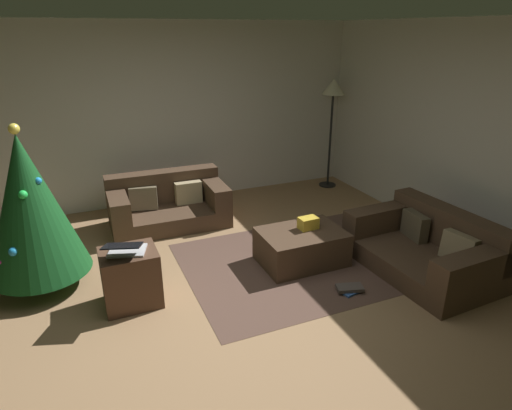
{
  "coord_description": "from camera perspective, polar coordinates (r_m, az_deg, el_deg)",
  "views": [
    {
      "loc": [
        -1.16,
        -3.31,
        2.46
      ],
      "look_at": [
        0.52,
        0.62,
        0.75
      ],
      "focal_mm": 30.79,
      "sensor_mm": 36.0,
      "label": 1
    }
  ],
  "objects": [
    {
      "name": "ground_plane",
      "position": [
        4.29,
        -3.22,
        -13.3
      ],
      "size": [
        6.4,
        6.4,
        0.0
      ],
      "primitive_type": "plane",
      "color": "#93704C"
    },
    {
      "name": "christmas_tree",
      "position": [
        4.74,
        -27.32,
        -0.11
      ],
      "size": [
        0.96,
        0.96,
        1.69
      ],
      "color": "brown",
      "rests_on": "ground_plane"
    },
    {
      "name": "ottoman",
      "position": [
        4.98,
        5.93,
        -5.42
      ],
      "size": [
        0.93,
        0.65,
        0.38
      ],
      "primitive_type": "cube",
      "color": "#473323",
      "rests_on": "ground_plane"
    },
    {
      "name": "gift_box",
      "position": [
        4.95,
        6.8,
        -2.34
      ],
      "size": [
        0.22,
        0.15,
        0.13
      ],
      "primitive_type": "cube",
      "rotation": [
        0.0,
        0.0,
        0.06
      ],
      "color": "gold",
      "rests_on": "ottoman"
    },
    {
      "name": "corner_lamp",
      "position": [
        7.21,
        9.98,
        13.84
      ],
      "size": [
        0.36,
        0.36,
        1.76
      ],
      "color": "black",
      "rests_on": "ground_plane"
    },
    {
      "name": "book_stack",
      "position": [
        4.6,
        12.11,
        -10.6
      ],
      "size": [
        0.29,
        0.21,
        0.06
      ],
      "color": "#2D5193",
      "rests_on": "ground_plane"
    },
    {
      "name": "rear_partition",
      "position": [
        6.65,
        -13.01,
        11.22
      ],
      "size": [
        6.4,
        0.12,
        2.6
      ],
      "primitive_type": "cube",
      "color": "beige",
      "rests_on": "ground_plane"
    },
    {
      "name": "tv_remote",
      "position": [
        5.06,
        6.47,
        -2.48
      ],
      "size": [
        0.1,
        0.17,
        0.02
      ],
      "primitive_type": "cube",
      "rotation": [
        0.0,
        0.0,
        0.36
      ],
      "color": "black",
      "rests_on": "ottoman"
    },
    {
      "name": "couch_left",
      "position": [
        6.06,
        -11.45,
        0.13
      ],
      "size": [
        1.54,
        0.88,
        0.67
      ],
      "rotation": [
        0.0,
        0.0,
        3.13
      ],
      "color": "#473323",
      "rests_on": "ground_plane"
    },
    {
      "name": "laptop",
      "position": [
        4.17,
        -16.58,
        -5.49
      ],
      "size": [
        0.44,
        0.49,
        0.18
      ],
      "color": "silver",
      "rests_on": "side_table"
    },
    {
      "name": "area_rug",
      "position": [
        5.07,
        5.85,
        -7.31
      ],
      "size": [
        2.6,
        2.0,
        0.01
      ],
      "primitive_type": "cube",
      "color": "brown",
      "rests_on": "ground_plane"
    },
    {
      "name": "couch_right",
      "position": [
        5.16,
        21.51,
        -5.22
      ],
      "size": [
        1.06,
        1.59,
        0.65
      ],
      "rotation": [
        0.0,
        0.0,
        1.62
      ],
      "color": "#473323",
      "rests_on": "ground_plane"
    },
    {
      "name": "corner_partition",
      "position": [
        5.55,
        28.79,
        7.04
      ],
      "size": [
        0.12,
        6.4,
        2.6
      ],
      "primitive_type": "cube",
      "color": "beige",
      "rests_on": "ground_plane"
    },
    {
      "name": "side_table",
      "position": [
        4.38,
        -15.96,
        -9.05
      ],
      "size": [
        0.52,
        0.44,
        0.55
      ],
      "primitive_type": "cube",
      "color": "#4C3323",
      "rests_on": "ground_plane"
    }
  ]
}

